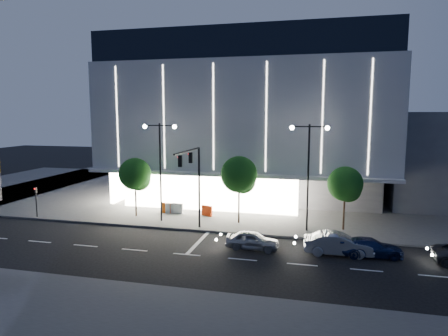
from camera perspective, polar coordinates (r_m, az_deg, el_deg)
name	(u,v)px	position (r m, az deg, el deg)	size (l,w,h in m)	color
ground	(168,246)	(30.82, -8.02, -10.92)	(160.00, 160.00, 0.00)	black
sidewalk_museum	(273,189)	(52.34, 6.95, -3.05)	(70.00, 40.00, 0.15)	#474747
museum	(256,118)	(50.03, 4.57, 7.09)	(30.00, 25.80, 18.00)	#4C4C51
traffic_mast	(194,174)	(32.36, -4.36, -0.80)	(0.33, 5.89, 7.07)	black
street_lamp_west	(160,157)	(36.11, -9.11, 1.50)	(3.16, 0.36, 9.00)	black
street_lamp_east	(309,162)	(33.32, 11.98, 0.91)	(3.16, 0.36, 9.00)	black
ped_signal_far	(36,199)	(41.64, -25.27, -3.99)	(0.22, 0.24, 3.00)	black
tree_left	(135,176)	(38.51, -12.54, -1.09)	(3.02, 3.02, 5.72)	black
tree_mid	(239,177)	(35.23, 2.20, -1.23)	(3.25, 3.25, 6.15)	black
tree_right	(345,186)	(34.68, 16.95, -2.46)	(2.91, 2.91, 5.51)	black
car_lead	(252,240)	(29.63, 4.07, -10.27)	(1.57, 3.91, 1.33)	gray
car_second	(338,244)	(29.56, 15.97, -10.38)	(1.64, 4.71, 1.55)	#B7BBC0
car_third	(370,247)	(29.95, 20.17, -10.60)	(1.79, 4.40, 1.28)	#131E48
barrier_a	(166,208)	(39.82, -8.27, -5.65)	(1.10, 0.25, 1.00)	#DB4C0C
barrier_b	(177,208)	(39.44, -6.67, -5.76)	(1.10, 0.25, 1.00)	silver
barrier_c	(207,211)	(38.31, -2.45, -6.12)	(1.10, 0.25, 1.00)	red
barrier_d	(171,208)	(39.60, -7.58, -5.72)	(1.10, 0.25, 1.00)	silver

